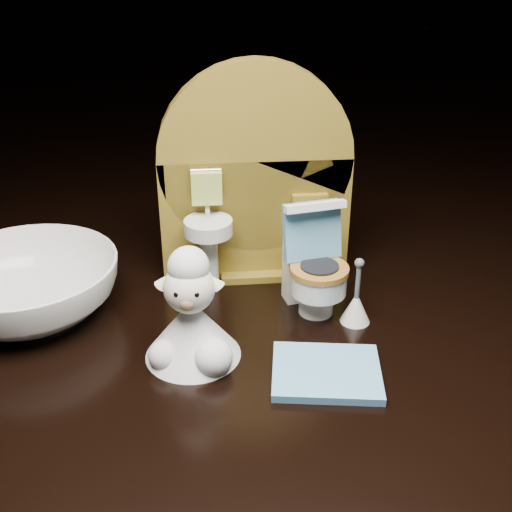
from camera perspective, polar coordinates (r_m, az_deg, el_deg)
The scene contains 6 objects.
backdrop_panel at distance 0.44m, azimuth -0.16°, elevation 6.14°, with size 0.13×0.05×0.15m.
toy_toilet at distance 0.41m, azimuth 5.15°, elevation -1.31°, with size 0.04×0.05×0.07m.
bath_mat at distance 0.37m, azimuth 6.28°, elevation -10.23°, with size 0.06×0.05×0.00m, color #589AC2.
toilet_brush at distance 0.41m, azimuth 8.87°, elevation -4.35°, with size 0.02×0.02×0.04m.
plush_lamb at distance 0.37m, azimuth -5.74°, elevation -5.74°, with size 0.06×0.06×0.07m.
ceramic_bowl at distance 0.43m, azimuth -19.64°, elevation -2.67°, with size 0.12×0.12×0.04m, color white.
Camera 1 is at (-0.04, -0.34, 0.23)m, focal length 45.00 mm.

